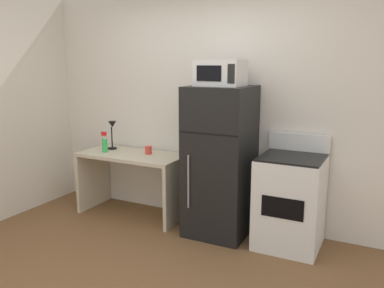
% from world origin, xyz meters
% --- Properties ---
extents(ground_plane, '(12.00, 12.00, 0.00)m').
position_xyz_m(ground_plane, '(0.00, 0.00, 0.00)').
color(ground_plane, brown).
extents(wall_back_white, '(5.00, 0.10, 2.60)m').
position_xyz_m(wall_back_white, '(0.00, 1.70, 1.30)').
color(wall_back_white, silver).
rests_on(wall_back_white, ground).
extents(desk, '(1.26, 0.59, 0.75)m').
position_xyz_m(desk, '(-0.90, 1.33, 0.53)').
color(desk, beige).
rests_on(desk, ground).
extents(desk_lamp, '(0.14, 0.12, 0.35)m').
position_xyz_m(desk_lamp, '(-1.25, 1.42, 0.99)').
color(desk_lamp, black).
rests_on(desk_lamp, desk).
extents(coffee_mug, '(0.08, 0.08, 0.09)m').
position_xyz_m(coffee_mug, '(-0.72, 1.40, 0.80)').
color(coffee_mug, '#D83F33').
rests_on(coffee_mug, desk).
extents(spray_bottle, '(0.06, 0.06, 0.25)m').
position_xyz_m(spray_bottle, '(-1.23, 1.25, 0.85)').
color(spray_bottle, green).
rests_on(spray_bottle, desk).
extents(refrigerator, '(0.63, 0.66, 1.57)m').
position_xyz_m(refrigerator, '(0.23, 1.31, 0.79)').
color(refrigerator, black).
rests_on(refrigerator, ground).
extents(microwave, '(0.46, 0.35, 0.26)m').
position_xyz_m(microwave, '(0.23, 1.29, 1.70)').
color(microwave, silver).
rests_on(microwave, refrigerator).
extents(oven_range, '(0.61, 0.61, 1.10)m').
position_xyz_m(oven_range, '(0.97, 1.33, 0.47)').
color(oven_range, white).
rests_on(oven_range, ground).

